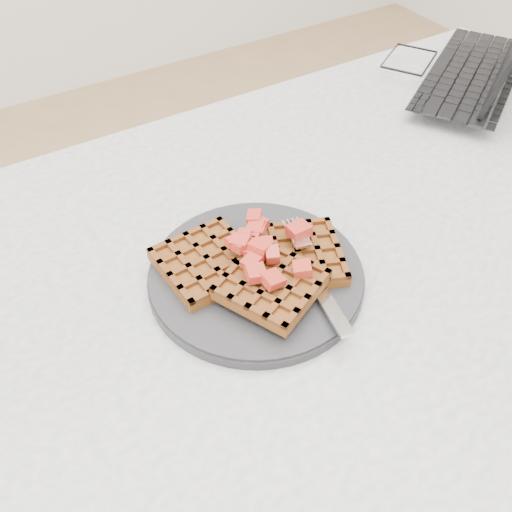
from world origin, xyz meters
name	(u,v)px	position (x,y,z in m)	size (l,w,h in m)	color
ground	(313,497)	(0.00, 0.00, 0.00)	(4.00, 4.00, 0.00)	tan
table	(345,308)	(0.00, 0.00, 0.64)	(1.20, 0.80, 0.75)	silver
plate	(256,276)	(-0.13, 0.02, 0.76)	(0.25, 0.25, 0.02)	#242426
waffles	(258,266)	(-0.13, 0.01, 0.78)	(0.21, 0.19, 0.03)	brown
strawberry_pile	(256,247)	(-0.13, 0.02, 0.80)	(0.15, 0.15, 0.02)	#9D130B
fork	(311,273)	(-0.09, -0.02, 0.77)	(0.02, 0.18, 0.02)	silver
laptop	(459,63)	(0.41, 0.24, 0.79)	(0.41, 0.38, 0.23)	black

